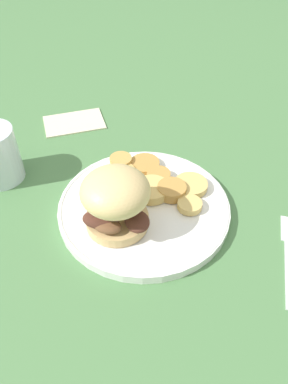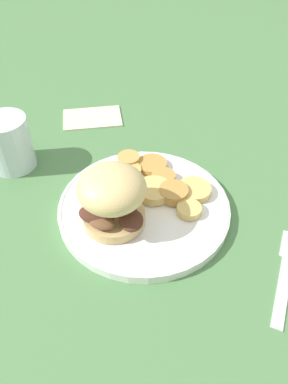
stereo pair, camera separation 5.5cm
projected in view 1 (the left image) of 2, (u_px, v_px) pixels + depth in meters
ground_plane at (144, 211)px, 0.58m from camera, size 4.00×4.00×0.00m
dinner_plate at (144, 207)px, 0.58m from camera, size 0.26×0.26×0.02m
sandwich at (116, 200)px, 0.51m from camera, size 0.10×0.10×0.09m
potato_round_0 at (172, 190)px, 0.58m from camera, size 0.05×0.05×0.02m
potato_round_1 at (190, 205)px, 0.56m from camera, size 0.04×0.04×0.01m
potato_round_2 at (152, 190)px, 0.58m from camera, size 0.06×0.06×0.01m
potato_round_3 at (122, 173)px, 0.61m from camera, size 0.05×0.05×0.01m
potato_round_4 at (191, 185)px, 0.59m from camera, size 0.05×0.05×0.01m
potato_round_5 at (121, 161)px, 0.63m from camera, size 0.04×0.04×0.02m
potato_round_6 at (146, 164)px, 0.63m from camera, size 0.05×0.05×0.01m
potato_round_7 at (159, 176)px, 0.61m from camera, size 0.04×0.04×0.01m
napkin at (74, 122)px, 0.76m from camera, size 0.14×0.11×0.01m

